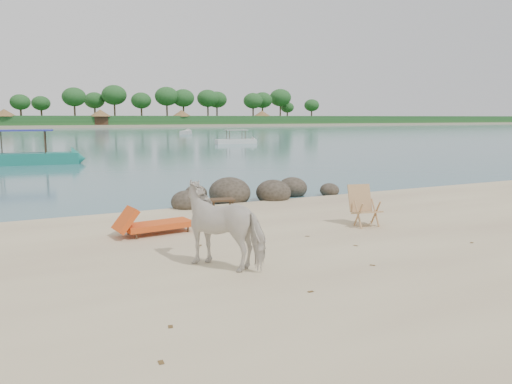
% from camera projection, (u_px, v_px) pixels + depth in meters
% --- Properties ---
extents(water, '(400.00, 400.00, 0.00)m').
position_uv_depth(water, '(43.00, 132.00, 89.83)').
color(water, '#396772').
rests_on(water, ground).
extents(far_shore, '(420.00, 90.00, 1.40)m').
position_uv_depth(far_shore, '(27.00, 126.00, 160.77)').
color(far_shore, tan).
rests_on(far_shore, ground).
extents(far_scenery, '(420.00, 18.00, 9.50)m').
position_uv_depth(far_scenery, '(31.00, 116.00, 130.79)').
color(far_scenery, '#1E4C1E').
rests_on(far_scenery, ground).
extents(boulders, '(6.19, 2.71, 1.01)m').
position_uv_depth(boulders, '(248.00, 194.00, 16.47)').
color(boulders, '#322C21').
rests_on(boulders, ground).
extents(cow, '(1.72, 1.91, 1.51)m').
position_uv_depth(cow, '(226.00, 226.00, 9.00)').
color(cow, silver).
rests_on(cow, ground).
extents(side_table, '(0.70, 0.52, 0.51)m').
position_uv_depth(side_table, '(222.00, 210.00, 13.25)').
color(side_table, '#392816').
rests_on(side_table, ground).
extents(lounge_chair, '(1.98, 0.89, 0.58)m').
position_uv_depth(lounge_chair, '(158.00, 222.00, 11.50)').
color(lounge_chair, '#DE551A').
rests_on(lounge_chair, ground).
extents(deck_chair, '(0.78, 0.82, 1.00)m').
position_uv_depth(deck_chair, '(367.00, 207.00, 12.23)').
color(deck_chair, tan).
rests_on(deck_chair, ground).
extents(boat_near, '(6.86, 2.23, 3.27)m').
position_uv_depth(boat_near, '(22.00, 136.00, 28.89)').
color(boat_near, '#177365').
rests_on(boat_near, water).
extents(boat_mid, '(4.88, 1.37, 2.37)m').
position_uv_depth(boat_mid, '(236.00, 132.00, 51.87)').
color(boat_mid, silver).
rests_on(boat_mid, water).
extents(boat_far, '(3.76, 5.56, 0.65)m').
position_uv_depth(boat_far, '(186.00, 132.00, 81.80)').
color(boat_far, beige).
rests_on(boat_far, water).
extents(dead_leaves, '(7.89, 6.86, 0.00)m').
position_uv_depth(dead_leaves, '(314.00, 252.00, 10.06)').
color(dead_leaves, brown).
rests_on(dead_leaves, ground).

